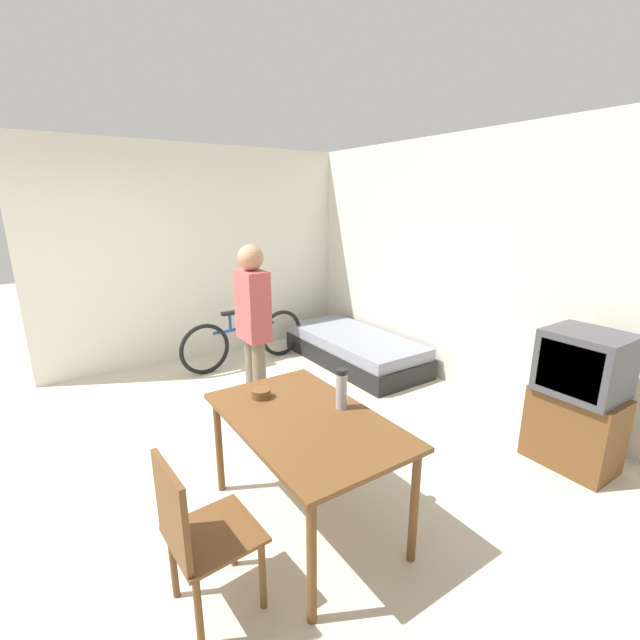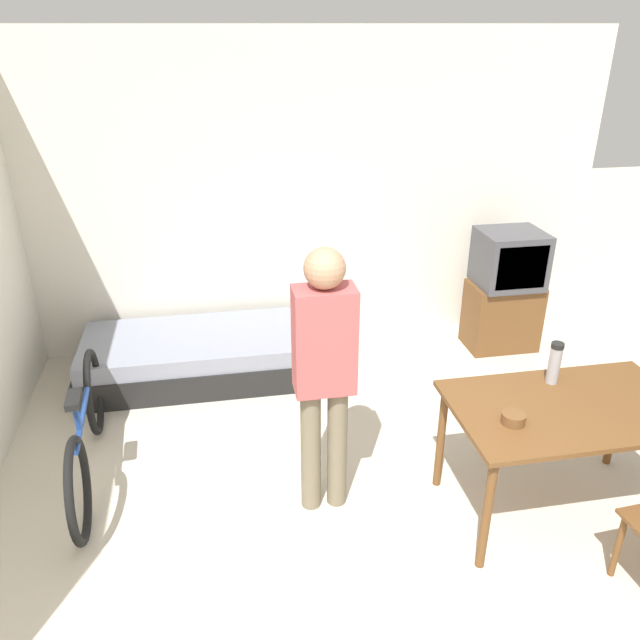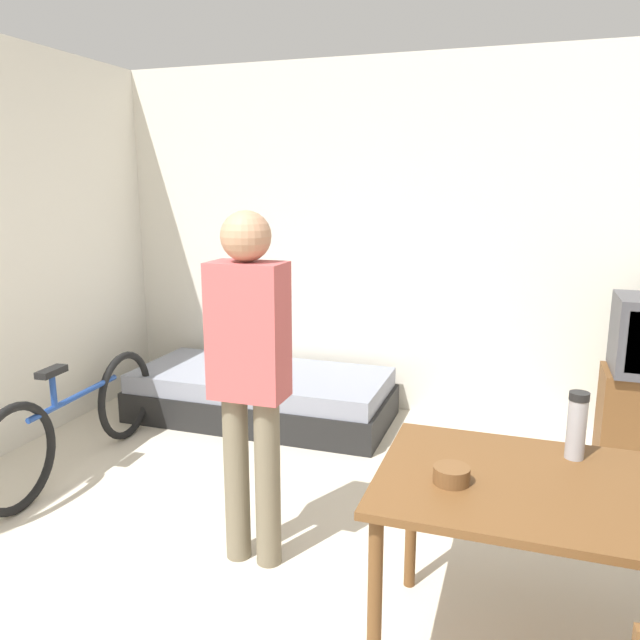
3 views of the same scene
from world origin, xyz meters
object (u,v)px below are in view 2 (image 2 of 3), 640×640
daybed (202,355)px  mate_bowl (513,418)px  dining_table (568,418)px  bicycle (87,434)px  person_standing (324,366)px  thermos_flask (555,361)px  tv (505,290)px

daybed → mate_bowl: bearing=-51.7°
dining_table → bicycle: bearing=163.4°
dining_table → bicycle: 2.95m
person_standing → thermos_flask: size_ratio=6.32×
thermos_flask → daybed: bearing=139.8°
dining_table → thermos_flask: size_ratio=5.05×
thermos_flask → mate_bowl: bearing=-139.7°
daybed → thermos_flask: bearing=-40.2°
person_standing → mate_bowl: (0.96, -0.40, -0.19)m
bicycle → dining_table: bearing=-16.6°
daybed → tv: bearing=1.0°
dining_table → mate_bowl: 0.42m
tv → person_standing: 2.69m
bicycle → mate_bowl: (2.41, -0.94, 0.46)m
tv → dining_table: 2.17m
daybed → dining_table: 2.94m
tv → mate_bowl: bearing=-115.0°
dining_table → daybed: bearing=135.7°
tv → mate_bowl: tv is taller
daybed → dining_table: dining_table is taller
bicycle → thermos_flask: (2.83, -0.58, 0.57)m
daybed → thermos_flask: thermos_flask is taller
daybed → thermos_flask: size_ratio=7.46×
daybed → thermos_flask: (2.10, -1.77, 0.71)m
daybed → dining_table: (2.08, -2.03, 0.48)m
bicycle → daybed: bearing=58.6°
tv → bicycle: bearing=-160.1°
daybed → bicycle: bearing=-121.4°
daybed → thermos_flask: 2.84m
dining_table → bicycle: (-2.80, 0.84, -0.34)m
daybed → tv: (2.70, 0.05, 0.37)m
daybed → mate_bowl: mate_bowl is taller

